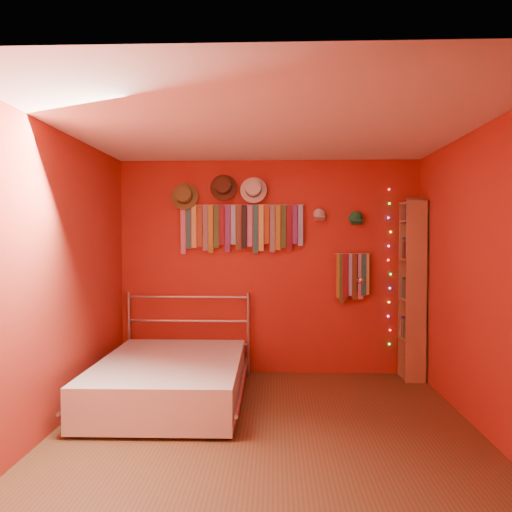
# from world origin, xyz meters

# --- Properties ---
(ground) EXTENTS (3.50, 3.50, 0.00)m
(ground) POSITION_xyz_m (0.00, 0.00, 0.00)
(ground) COLOR #503A1B
(ground) RESTS_ON ground
(back_wall) EXTENTS (3.50, 0.02, 2.50)m
(back_wall) POSITION_xyz_m (0.00, 1.75, 1.25)
(back_wall) COLOR maroon
(back_wall) RESTS_ON ground
(right_wall) EXTENTS (0.02, 3.50, 2.50)m
(right_wall) POSITION_xyz_m (1.75, 0.00, 1.25)
(right_wall) COLOR maroon
(right_wall) RESTS_ON ground
(left_wall) EXTENTS (0.02, 3.50, 2.50)m
(left_wall) POSITION_xyz_m (-1.75, 0.00, 1.25)
(left_wall) COLOR maroon
(left_wall) RESTS_ON ground
(ceiling) EXTENTS (3.50, 3.50, 0.02)m
(ceiling) POSITION_xyz_m (0.00, 0.00, 2.50)
(ceiling) COLOR white
(ceiling) RESTS_ON back_wall
(tie_rack) EXTENTS (1.45, 0.03, 0.58)m
(tie_rack) POSITION_xyz_m (-0.33, 1.68, 1.73)
(tie_rack) COLOR #B6B6BB
(tie_rack) RESTS_ON back_wall
(small_tie_rack) EXTENTS (0.40, 0.03, 0.57)m
(small_tie_rack) POSITION_xyz_m (0.97, 1.68, 1.16)
(small_tie_rack) COLOR #B6B6BB
(small_tie_rack) RESTS_ON back_wall
(fedora_olive) EXTENTS (0.32, 0.17, 0.32)m
(fedora_olive) POSITION_xyz_m (-0.99, 1.65, 2.08)
(fedora_olive) COLOR brown
(fedora_olive) RESTS_ON back_wall
(fedora_brown) EXTENTS (0.31, 0.17, 0.31)m
(fedora_brown) POSITION_xyz_m (-0.53, 1.65, 2.19)
(fedora_brown) COLOR #442818
(fedora_brown) RESTS_ON back_wall
(fedora_white) EXTENTS (0.31, 0.17, 0.31)m
(fedora_white) POSITION_xyz_m (-0.18, 1.65, 2.15)
(fedora_white) COLOR silver
(fedora_white) RESTS_ON back_wall
(cap_white) EXTENTS (0.16, 0.20, 0.16)m
(cap_white) POSITION_xyz_m (0.58, 1.70, 1.86)
(cap_white) COLOR silver
(cap_white) RESTS_ON back_wall
(cap_green) EXTENTS (0.17, 0.21, 0.17)m
(cap_green) POSITION_xyz_m (1.00, 1.70, 1.82)
(cap_green) COLOR #1A7945
(cap_green) RESTS_ON back_wall
(fairy_lights) EXTENTS (0.06, 0.02, 1.82)m
(fairy_lights) POSITION_xyz_m (1.39, 1.71, 1.25)
(fairy_lights) COLOR #FF3333
(fairy_lights) RESTS_ON back_wall
(reading_lamp) EXTENTS (0.08, 0.32, 0.10)m
(reading_lamp) POSITION_xyz_m (1.03, 1.50, 1.11)
(reading_lamp) COLOR #B6B6BB
(reading_lamp) RESTS_ON back_wall
(bookshelf) EXTENTS (0.25, 0.34, 2.00)m
(bookshelf) POSITION_xyz_m (1.66, 1.53, 1.02)
(bookshelf) COLOR #926642
(bookshelf) RESTS_ON ground
(bed) EXTENTS (1.46, 1.98, 0.95)m
(bed) POSITION_xyz_m (-0.94, 0.65, 0.22)
(bed) COLOR #B6B6BB
(bed) RESTS_ON ground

